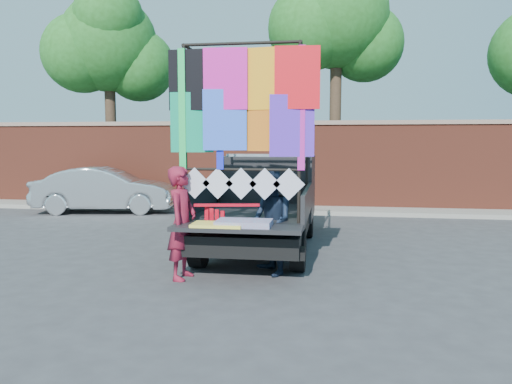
# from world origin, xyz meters

# --- Properties ---
(ground) EXTENTS (90.00, 90.00, 0.00)m
(ground) POSITION_xyz_m (0.00, 0.00, 0.00)
(ground) COLOR #38383A
(ground) RESTS_ON ground
(brick_wall) EXTENTS (30.00, 0.45, 2.61)m
(brick_wall) POSITION_xyz_m (0.00, 7.00, 1.33)
(brick_wall) COLOR brown
(brick_wall) RESTS_ON ground
(curb) EXTENTS (30.00, 1.20, 0.12)m
(curb) POSITION_xyz_m (0.00, 6.30, 0.06)
(curb) COLOR gray
(curb) RESTS_ON ground
(tree_left) EXTENTS (4.20, 3.30, 7.05)m
(tree_left) POSITION_xyz_m (-6.48, 8.12, 5.12)
(tree_left) COLOR #38281C
(tree_left) RESTS_ON ground
(tree_mid) EXTENTS (4.20, 3.30, 7.73)m
(tree_mid) POSITION_xyz_m (1.02, 8.12, 5.70)
(tree_mid) COLOR #38281C
(tree_mid) RESTS_ON ground
(pickup_truck) EXTENTS (2.18, 5.47, 3.44)m
(pickup_truck) POSITION_xyz_m (-0.36, 1.98, 0.87)
(pickup_truck) COLOR black
(pickup_truck) RESTS_ON ground
(sedan) EXTENTS (4.07, 2.00, 1.28)m
(sedan) POSITION_xyz_m (-5.43, 5.41, 0.64)
(sedan) COLOR silver
(sedan) RESTS_ON ground
(woman) EXTENTS (0.45, 0.64, 1.67)m
(woman) POSITION_xyz_m (-1.22, -0.85, 0.84)
(woman) COLOR maroon
(woman) RESTS_ON ground
(man) EXTENTS (0.92, 0.98, 1.61)m
(man) POSITION_xyz_m (0.03, -0.42, 0.81)
(man) COLOR #162339
(man) RESTS_ON ground
(streamer_bundle) EXTENTS (0.97, 0.22, 0.67)m
(streamer_bundle) POSITION_xyz_m (-0.70, -0.65, 0.89)
(streamer_bundle) COLOR red
(streamer_bundle) RESTS_ON ground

